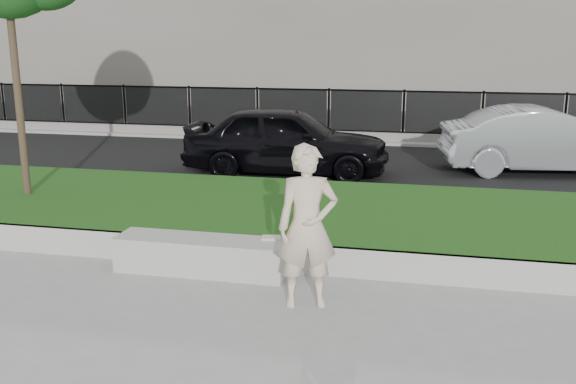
% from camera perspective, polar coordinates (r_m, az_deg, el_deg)
% --- Properties ---
extents(ground, '(90.00, 90.00, 0.00)m').
position_cam_1_polar(ground, '(7.95, -5.93, -9.35)').
color(ground, gray).
rests_on(ground, ground).
extents(grass_bank, '(34.00, 4.00, 0.40)m').
position_cam_1_polar(grass_bank, '(10.61, -0.85, -2.20)').
color(grass_bank, '#12330C').
rests_on(grass_bank, ground).
extents(grass_kerb, '(34.00, 0.08, 0.40)m').
position_cam_1_polar(grass_kerb, '(8.80, -3.83, -5.60)').
color(grass_kerb, '#A19E97').
rests_on(grass_kerb, ground).
extents(street, '(34.00, 7.00, 0.04)m').
position_cam_1_polar(street, '(15.91, 3.75, 2.46)').
color(street, black).
rests_on(street, ground).
extents(far_pavement, '(34.00, 3.00, 0.12)m').
position_cam_1_polar(far_pavement, '(20.30, 5.73, 4.96)').
color(far_pavement, gray).
rests_on(far_pavement, ground).
extents(iron_fence, '(32.00, 0.30, 1.50)m').
position_cam_1_polar(iron_fence, '(19.24, 5.40, 5.95)').
color(iron_fence, slate).
rests_on(iron_fence, far_pavement).
extents(stone_bench, '(2.32, 0.58, 0.47)m').
position_cam_1_polar(stone_bench, '(8.74, -7.70, -5.58)').
color(stone_bench, '#A19E97').
rests_on(stone_bench, ground).
extents(man, '(0.80, 0.64, 1.92)m').
position_cam_1_polar(man, '(7.41, 1.74, -3.09)').
color(man, beige).
rests_on(man, ground).
extents(book, '(0.28, 0.22, 0.03)m').
position_cam_1_polar(book, '(8.56, -1.52, -4.09)').
color(book, beige).
rests_on(book, stone_bench).
extents(car_dark, '(4.68, 2.07, 1.57)m').
position_cam_1_polar(car_dark, '(14.53, -0.14, 4.64)').
color(car_dark, black).
rests_on(car_dark, street).
extents(car_silver, '(4.76, 2.27, 1.51)m').
position_cam_1_polar(car_silver, '(15.81, 21.81, 4.29)').
color(car_silver, '#A0A3A9').
rests_on(car_silver, street).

